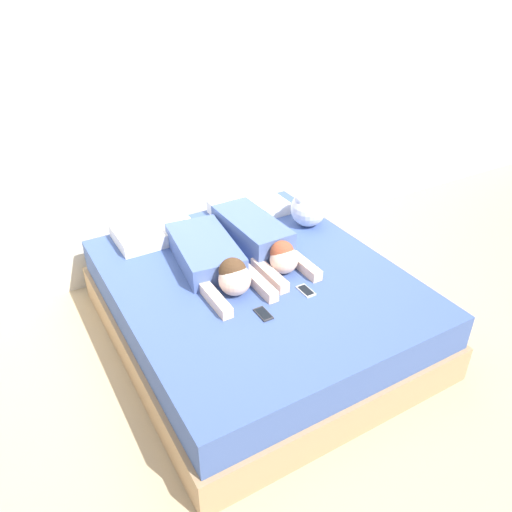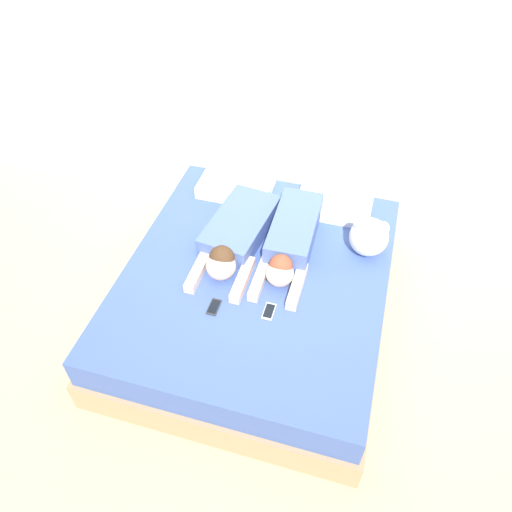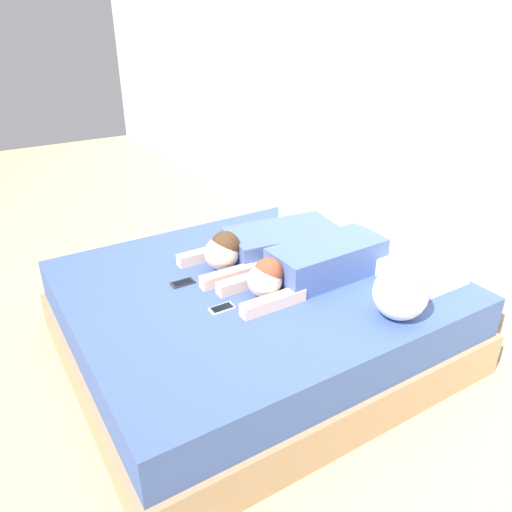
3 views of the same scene
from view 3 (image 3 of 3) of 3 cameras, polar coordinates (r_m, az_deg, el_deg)
name	(u,v)px [view 3 (image 3 of 3)]	position (r m, az deg, el deg)	size (l,w,h in m)	color
ground_plane	(256,348)	(3.18, 0.00, -10.52)	(12.00, 12.00, 0.00)	tan
wall_back	(422,117)	(3.39, 18.44, 14.84)	(12.00, 0.06, 2.60)	silver
bed	(256,316)	(3.04, 0.00, -6.82)	(1.86, 2.14, 0.50)	tan
pillow_head_left	(323,220)	(3.61, 7.70, 4.13)	(0.57, 0.39, 0.10)	white
pillow_head_right	(409,264)	(3.09, 17.08, -0.92)	(0.57, 0.39, 0.10)	white
person_left	(265,244)	(3.12, 1.09, 1.38)	(0.46, 1.03, 0.24)	#4C66A5
person_right	(312,265)	(2.86, 6.39, -1.04)	(0.33, 0.99, 0.22)	#4C66A5
cell_phone_left	(183,283)	(2.88, -8.37, -3.05)	(0.07, 0.13, 0.01)	#2D2D33
cell_phone_right	(222,308)	(2.63, -3.91, -5.98)	(0.07, 0.13, 0.01)	silver
plush_toy	(401,292)	(2.60, 16.20, -3.92)	(0.28, 0.28, 0.29)	white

